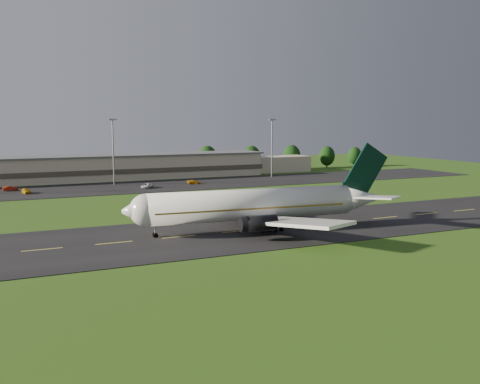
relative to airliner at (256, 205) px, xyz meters
name	(u,v)px	position (x,y,z in m)	size (l,w,h in m)	color
ground	(179,237)	(-14.54, 0.08, -4.66)	(360.00, 360.00, 0.00)	#214A12
taxiway	(179,237)	(-14.54, 0.08, -4.61)	(220.00, 30.00, 0.10)	black
apron	(103,189)	(-14.54, 72.08, -4.61)	(260.00, 30.00, 0.10)	black
airliner	(256,205)	(0.00, 0.00, 0.00)	(51.27, 42.01, 15.57)	white
terminal	(108,168)	(-8.14, 96.26, -0.67)	(145.00, 16.00, 8.40)	#C4B896
light_mast_centre	(113,144)	(-9.54, 80.08, 8.08)	(2.40, 1.20, 20.35)	gray
light_mast_east	(272,141)	(45.46, 80.08, 8.08)	(2.40, 1.20, 20.35)	gray
tree_line	(168,160)	(15.93, 106.56, 0.48)	(197.95, 8.77, 10.25)	black
service_vehicle_a	(26,191)	(-35.43, 69.67, -3.83)	(1.74, 4.32, 1.47)	#D4960C
service_vehicle_b	(10,189)	(-39.20, 77.24, -3.89)	(1.42, 4.09, 1.35)	maroon
service_vehicle_c	(147,186)	(-2.36, 67.92, -3.89)	(2.24, 4.85, 1.35)	silver
service_vehicle_d	(194,182)	(13.47, 71.48, -3.96)	(1.70, 4.17, 1.21)	orange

